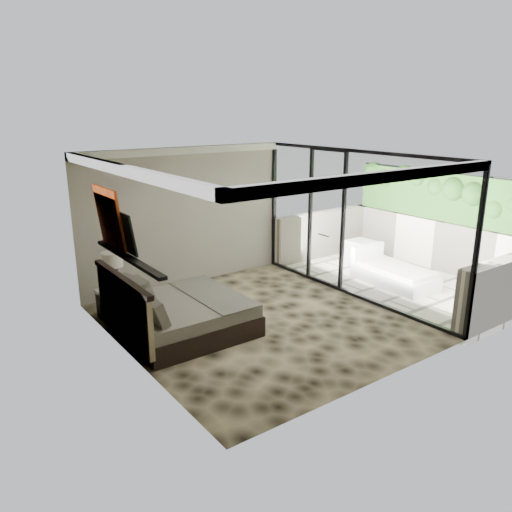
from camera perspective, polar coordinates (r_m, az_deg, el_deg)
floor at (r=8.62m, az=0.27°, el=-7.53°), size 5.00×5.00×0.00m
ceiling at (r=7.90m, az=0.30°, el=11.29°), size 4.50×5.00×0.02m
back_wall at (r=10.21m, az=-8.02°, el=4.41°), size 4.50×0.02×2.80m
left_wall at (r=7.11m, az=-14.45°, el=-1.28°), size 0.02×5.00×2.80m
glass_wall at (r=9.61m, az=11.20°, el=3.50°), size 0.08×5.00×2.80m
terrace_slab at (r=11.12m, az=16.09°, el=-2.91°), size 3.00×5.00×0.12m
parapet_far at (r=12.00m, az=20.34°, el=1.17°), size 0.30×5.00×1.10m
foliage_hedge at (r=11.78m, az=20.87°, el=6.34°), size 0.36×4.60×1.10m
picture_ledge at (r=7.19m, az=-14.36°, el=-0.24°), size 0.12×2.20×0.05m
bed at (r=8.17m, az=-8.94°, el=-6.63°), size 2.00×1.94×1.10m
nightstand at (r=9.02m, az=-15.95°, el=-5.32°), size 0.66×0.66×0.50m
table_lamp at (r=8.83m, az=-16.08°, el=-1.09°), size 0.36×0.36×0.66m
abstract_canvas at (r=7.63m, az=-16.44°, el=4.23°), size 0.13×0.90×0.90m
framed_print at (r=7.23m, az=-14.59°, el=2.50°), size 0.11×0.50×0.60m
ottoman at (r=12.07m, az=11.83°, el=0.53°), size 0.53×0.53×0.53m
lounger at (r=10.75m, az=15.35°, el=-1.98°), size 0.96×1.78×0.68m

